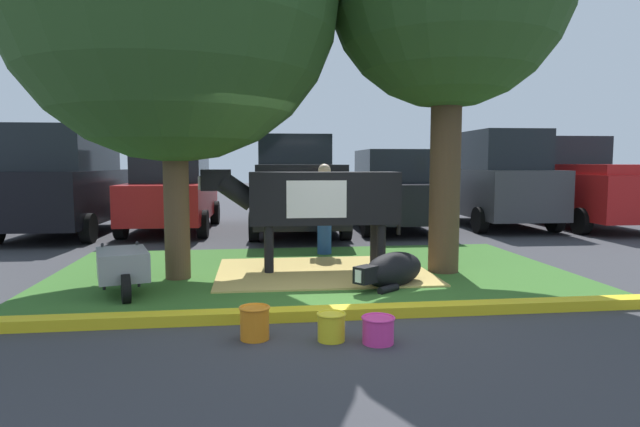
# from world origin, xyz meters

# --- Properties ---
(ground_plane) EXTENTS (80.00, 80.00, 0.00)m
(ground_plane) POSITION_xyz_m (0.00, 0.00, 0.00)
(ground_plane) COLOR #38383D
(grass_island) EXTENTS (7.84, 4.71, 0.02)m
(grass_island) POSITION_xyz_m (0.07, 2.01, 0.01)
(grass_island) COLOR #386B28
(grass_island) RESTS_ON ground
(curb_yellow) EXTENTS (9.04, 0.24, 0.12)m
(curb_yellow) POSITION_xyz_m (0.07, -0.49, 0.06)
(curb_yellow) COLOR yellow
(curb_yellow) RESTS_ON ground
(hay_bedding) EXTENTS (3.23, 2.44, 0.04)m
(hay_bedding) POSITION_xyz_m (0.22, 1.91, 0.03)
(hay_bedding) COLOR tan
(hay_bedding) RESTS_ON ground
(cow_holstein) EXTENTS (3.14, 0.74, 1.60)m
(cow_holstein) POSITION_xyz_m (0.16, 2.12, 1.14)
(cow_holstein) COLOR black
(cow_holstein) RESTS_ON ground
(calf_lying) EXTENTS (1.23, 1.06, 0.48)m
(calf_lying) POSITION_xyz_m (1.03, 0.86, 0.24)
(calf_lying) COLOR black
(calf_lying) RESTS_ON ground
(person_handler) EXTENTS (0.51, 0.34, 1.68)m
(person_handler) POSITION_xyz_m (0.48, 3.61, 0.91)
(person_handler) COLOR #23478C
(person_handler) RESTS_ON ground
(wheelbarrow) EXTENTS (0.90, 1.61, 0.63)m
(wheelbarrow) POSITION_xyz_m (-2.51, 0.90, 0.39)
(wheelbarrow) COLOR gray
(wheelbarrow) RESTS_ON ground
(bucket_orange) EXTENTS (0.30, 0.30, 0.32)m
(bucket_orange) POSITION_xyz_m (-0.85, -1.09, 0.17)
(bucket_orange) COLOR orange
(bucket_orange) RESTS_ON ground
(bucket_yellow) EXTENTS (0.29, 0.29, 0.27)m
(bucket_yellow) POSITION_xyz_m (-0.13, -1.23, 0.14)
(bucket_yellow) COLOR yellow
(bucket_yellow) RESTS_ON ground
(bucket_pink) EXTENTS (0.32, 0.32, 0.26)m
(bucket_pink) POSITION_xyz_m (0.30, -1.36, 0.13)
(bucket_pink) COLOR #EA3893
(bucket_pink) RESTS_ON ground
(suv_black) EXTENTS (2.24, 4.66, 2.52)m
(suv_black) POSITION_xyz_m (-5.17, 7.21, 1.27)
(suv_black) COLOR black
(suv_black) RESTS_ON ground
(sedan_silver) EXTENTS (2.14, 4.46, 2.02)m
(sedan_silver) POSITION_xyz_m (-2.78, 7.62, 0.98)
(sedan_silver) COLOR red
(sedan_silver) RESTS_ON ground
(pickup_truck_black) EXTENTS (2.36, 5.46, 2.42)m
(pickup_truck_black) POSITION_xyz_m (0.27, 7.30, 1.11)
(pickup_truck_black) COLOR black
(pickup_truck_black) RESTS_ON ground
(sedan_blue) EXTENTS (2.14, 4.46, 2.02)m
(sedan_blue) POSITION_xyz_m (2.73, 7.23, 0.98)
(sedan_blue) COLOR black
(sedan_blue) RESTS_ON ground
(suv_dark_grey) EXTENTS (2.24, 4.66, 2.52)m
(suv_dark_grey) POSITION_xyz_m (5.63, 7.62, 1.27)
(suv_dark_grey) COLOR #3D3D42
(suv_dark_grey) RESTS_ON ground
(pickup_truck_maroon) EXTENTS (2.36, 5.46, 2.42)m
(pickup_truck_maroon) POSITION_xyz_m (7.99, 7.45, 1.11)
(pickup_truck_maroon) COLOR red
(pickup_truck_maroon) RESTS_ON ground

